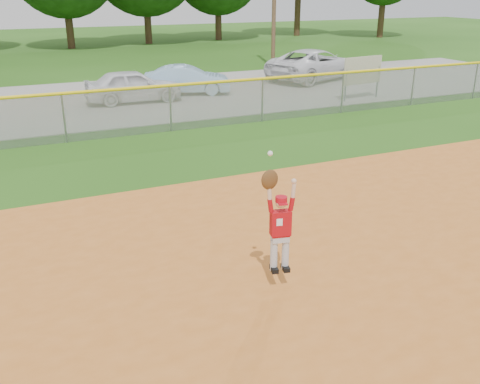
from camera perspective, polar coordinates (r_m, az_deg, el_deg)
name	(u,v)px	position (r m, az deg, el deg)	size (l,w,h in m)	color
ground	(347,267)	(9.39, 11.38, -7.82)	(120.00, 120.00, 0.00)	#245112
parking_strip	(129,98)	(23.55, -11.74, 9.77)	(44.00, 10.00, 0.03)	gray
car_white_a	(133,86)	(22.53, -11.33, 11.05)	(1.56, 3.87, 1.32)	silver
car_blue	(187,80)	(23.96, -5.70, 11.82)	(1.30, 3.73, 1.23)	#8DB4D2
car_white_b	(315,64)	(27.88, 7.99, 13.33)	(2.51, 5.45, 1.51)	silver
sponsor_sign	(363,71)	(23.17, 12.96, 12.42)	(2.00, 0.30, 1.78)	gray
outfield_fence	(170,105)	(17.68, -7.45, 9.22)	(40.06, 0.10, 1.55)	gray
ballplayer	(279,222)	(8.10, 4.16, -3.18)	(0.55, 0.29, 1.95)	silver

